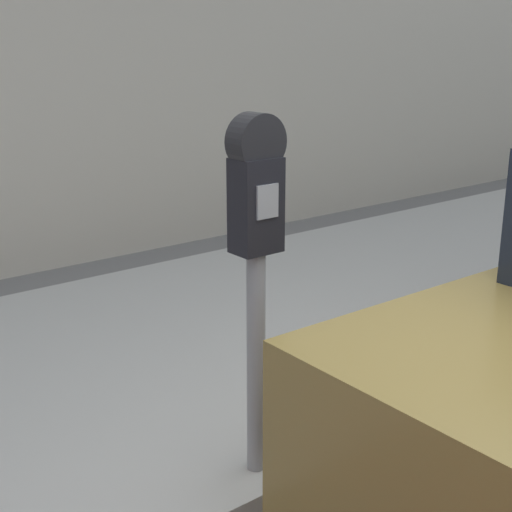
{
  "coord_description": "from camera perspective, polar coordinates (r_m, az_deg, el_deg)",
  "views": [
    {
      "loc": [
        -1.88,
        -1.0,
        1.78
      ],
      "look_at": [
        -0.33,
        0.96,
        1.03
      ],
      "focal_mm": 50.0,
      "sensor_mm": 36.0,
      "label": 1
    }
  ],
  "objects": [
    {
      "name": "parking_meter",
      "position": [
        2.59,
        0.01,
        1.36
      ],
      "size": [
        0.2,
        0.13,
        1.41
      ],
      "color": "gray",
      "rests_on": "sidewalk"
    },
    {
      "name": "sidewalk",
      "position": [
        4.09,
        -7.25,
        -8.11
      ],
      "size": [
        24.0,
        2.8,
        0.14
      ],
      "color": "#ADAAA3",
      "rests_on": "ground_plane"
    }
  ]
}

